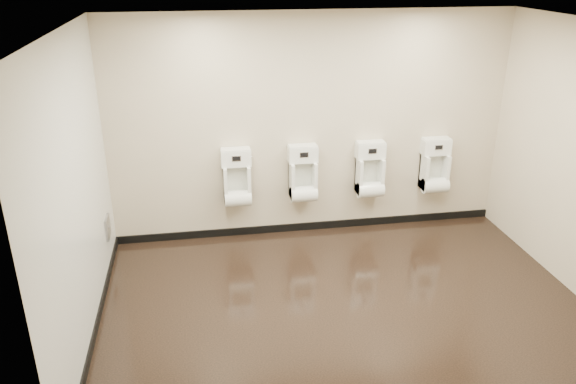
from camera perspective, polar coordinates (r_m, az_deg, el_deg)
name	(u,v)px	position (r m, az deg, el deg)	size (l,w,h in m)	color
ground	(343,302)	(6.03, 5.66, -11.10)	(5.00, 3.50, 0.00)	black
ceiling	(356,27)	(5.05, 6.92, 16.35)	(5.00, 3.50, 0.00)	white
back_wall	(312,128)	(6.99, 2.41, 6.55)	(5.00, 0.02, 2.80)	#C0B195
front_wall	(418,272)	(3.89, 13.10, -7.95)	(5.00, 0.02, 2.80)	#C0B195
left_wall	(76,196)	(5.31, -20.76, -0.34)	(0.02, 3.50, 2.80)	#C0B195
tile_overlay_left	(76,196)	(5.31, -20.71, -0.34)	(0.01, 3.50, 2.80)	silver
skirting_back	(310,226)	(7.47, 2.26, -3.47)	(5.00, 0.02, 0.10)	black
skirting_left	(97,322)	(5.94, -18.81, -12.41)	(0.02, 3.50, 0.10)	black
access_panel	(108,227)	(6.74, -17.85, -3.42)	(0.04, 0.25, 0.25)	#9E9EA3
urinal_0	(237,182)	(6.94, -5.21, 1.05)	(0.38, 0.28, 0.70)	silver
urinal_1	(303,178)	(7.05, 1.54, 1.47)	(0.38, 0.28, 0.70)	silver
urinal_2	(370,173)	(7.26, 8.32, 1.87)	(0.38, 0.28, 0.70)	silver
urinal_3	(435,169)	(7.56, 14.68, 2.23)	(0.38, 0.28, 0.70)	silver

